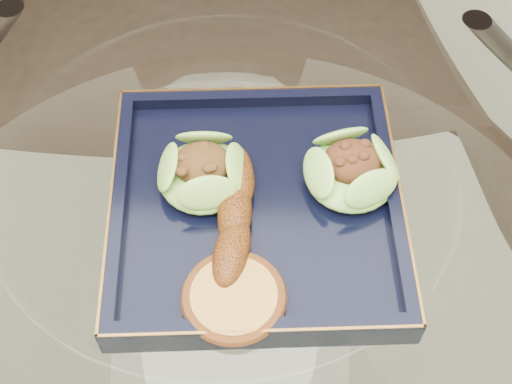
{
  "coord_description": "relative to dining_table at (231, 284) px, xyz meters",
  "views": [
    {
      "loc": [
        0.04,
        -0.38,
        1.34
      ],
      "look_at": [
        0.03,
        -0.01,
        0.8
      ],
      "focal_mm": 50.0,
      "sensor_mm": 36.0,
      "label": 1
    }
  ],
  "objects": [
    {
      "name": "crumb_patty",
      "position": [
        0.01,
        -0.11,
        0.19
      ],
      "size": [
        0.1,
        0.1,
        0.01
      ],
      "primitive_type": "cylinder",
      "rotation": [
        0.0,
        0.0,
        0.38
      ],
      "color": "#B47E3C",
      "rests_on": "navy_plate"
    },
    {
      "name": "lettuce_wrap_left",
      "position": [
        -0.02,
        0.01,
        0.2
      ],
      "size": [
        0.11,
        0.11,
        0.03
      ],
      "primitive_type": "ellipsoid",
      "rotation": [
        0.0,
        0.0,
        -0.31
      ],
      "color": "#518F29",
      "rests_on": "navy_plate"
    },
    {
      "name": "lettuce_wrap_right",
      "position": [
        0.12,
        0.02,
        0.2
      ],
      "size": [
        0.09,
        0.09,
        0.03
      ],
      "primitive_type": "ellipsoid",
      "rotation": [
        0.0,
        0.0,
        -0.03
      ],
      "color": "#4E8D29",
      "rests_on": "navy_plate"
    },
    {
      "name": "dining_table",
      "position": [
        0.0,
        0.0,
        0.0
      ],
      "size": [
        1.13,
        1.13,
        0.77
      ],
      "color": "white",
      "rests_on": "ground"
    },
    {
      "name": "dining_chair",
      "position": [
        -0.06,
        0.51,
        -0.03
      ],
      "size": [
        0.48,
        0.48,
        1.02
      ],
      "rotation": [
        0.0,
        0.0,
        0.1
      ],
      "color": "black",
      "rests_on": "ground"
    },
    {
      "name": "roasted_plantain",
      "position": [
        0.01,
        -0.03,
        0.2
      ],
      "size": [
        0.03,
        0.15,
        0.03
      ],
      "primitive_type": "ellipsoid",
      "rotation": [
        0.0,
        0.0,
        1.56
      ],
      "color": "#69320B",
      "rests_on": "navy_plate"
    },
    {
      "name": "navy_plate",
      "position": [
        0.03,
        -0.01,
        0.17
      ],
      "size": [
        0.29,
        0.29,
        0.02
      ],
      "primitive_type": "cube",
      "rotation": [
        0.0,
        0.0,
        0.07
      ],
      "color": "black",
      "rests_on": "dining_table"
    }
  ]
}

